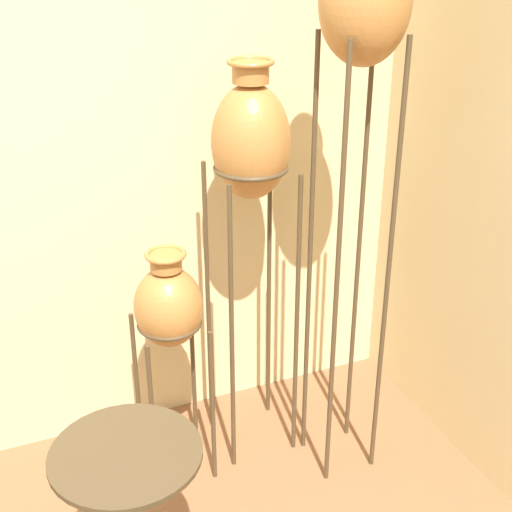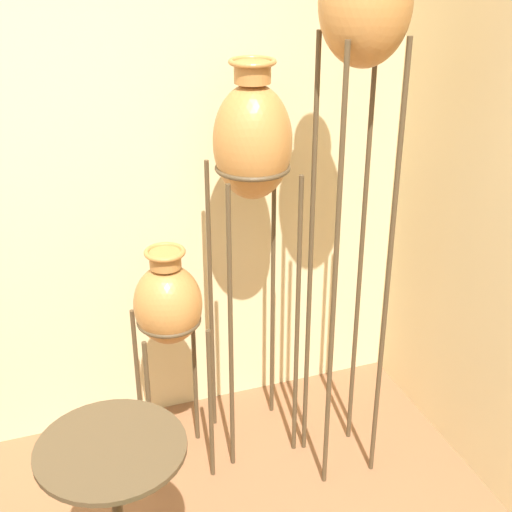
{
  "view_description": "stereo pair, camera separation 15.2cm",
  "coord_description": "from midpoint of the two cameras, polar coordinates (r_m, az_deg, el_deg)",
  "views": [
    {
      "loc": [
        -0.06,
        -1.03,
        2.25
      ],
      "look_at": [
        0.93,
        1.35,
        1.0
      ],
      "focal_mm": 50.0,
      "sensor_mm": 36.0,
      "label": 1
    },
    {
      "loc": [
        0.08,
        -1.08,
        2.25
      ],
      "look_at": [
        0.93,
        1.35,
        1.0
      ],
      "focal_mm": 50.0,
      "sensor_mm": 36.0,
      "label": 2
    }
  ],
  "objects": [
    {
      "name": "vase_stand_tall",
      "position": [
        2.59,
        6.91,
        18.44
      ],
      "size": [
        0.32,
        0.32,
        2.29
      ],
      "color": "#473823",
      "rests_on": "ground_plane"
    },
    {
      "name": "vase_stand_medium",
      "position": [
        2.81,
        -1.97,
        8.59
      ],
      "size": [
        0.32,
        0.32,
        1.76
      ],
      "color": "#473823",
      "rests_on": "ground_plane"
    },
    {
      "name": "vase_stand_short",
      "position": [
        2.9,
        -8.49,
        -4.23
      ],
      "size": [
        0.28,
        0.28,
        1.07
      ],
      "color": "#473823",
      "rests_on": "ground_plane"
    },
    {
      "name": "side_table",
      "position": [
        2.45,
        -11.84,
        -18.82
      ],
      "size": [
        0.48,
        0.48,
        0.76
      ],
      "color": "#473823",
      "rests_on": "ground_plane"
    }
  ]
}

